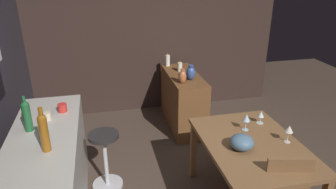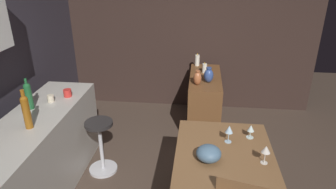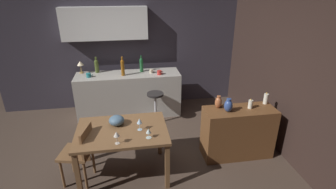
# 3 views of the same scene
# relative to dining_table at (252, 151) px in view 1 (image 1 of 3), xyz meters

# --- Properties ---
(wall_side_right) EXTENTS (0.10, 4.40, 2.60)m
(wall_side_right) POSITION_rel_dining_table_xyz_m (2.59, 0.64, 0.65)
(wall_side_right) COLOR #33231E
(wall_side_right) RESTS_ON ground_plane
(dining_table) EXTENTS (1.25, 0.88, 0.74)m
(dining_table) POSITION_rel_dining_table_xyz_m (0.00, 0.00, 0.00)
(dining_table) COLOR brown
(dining_table) RESTS_ON ground_plane
(kitchen_counter) EXTENTS (2.10, 0.60, 0.90)m
(kitchen_counter) POSITION_rel_dining_table_xyz_m (0.13, 1.88, -0.20)
(kitchen_counter) COLOR #B2ADA3
(kitchen_counter) RESTS_ON ground_plane
(sideboard_cabinet) EXTENTS (1.10, 0.44, 0.82)m
(sideboard_cabinet) POSITION_rel_dining_table_xyz_m (1.80, 0.17, -0.24)
(sideboard_cabinet) COLOR brown
(sideboard_cabinet) RESTS_ON ground_plane
(bar_stool) EXTENTS (0.34, 0.34, 0.66)m
(bar_stool) POSITION_rel_dining_table_xyz_m (0.62, 1.36, -0.30)
(bar_stool) COLOR #262323
(bar_stool) RESTS_ON ground_plane
(wine_glass_left) EXTENTS (0.07, 0.07, 0.18)m
(wine_glass_left) POSITION_rel_dining_table_xyz_m (0.25, -0.04, 0.22)
(wine_glass_left) COLOR silver
(wine_glass_left) RESTS_ON dining_table
(wine_glass_right) EXTENTS (0.08, 0.08, 0.17)m
(wine_glass_right) POSITION_rel_dining_table_xyz_m (-0.05, -0.33, 0.22)
(wine_glass_right) COLOR silver
(wine_glass_right) RESTS_ON dining_table
(wine_glass_center) EXTENTS (0.07, 0.07, 0.14)m
(wine_glass_center) POSITION_rel_dining_table_xyz_m (0.35, -0.26, 0.19)
(wine_glass_center) COLOR silver
(wine_glass_center) RESTS_ON dining_table
(fruit_bowl) EXTENTS (0.22, 0.22, 0.14)m
(fruit_bowl) POSITION_rel_dining_table_xyz_m (-0.07, 0.15, 0.16)
(fruit_bowl) COLOR slate
(fruit_bowl) RESTS_ON dining_table
(wine_bottle_amber) EXTENTS (0.07, 0.07, 0.38)m
(wine_bottle_amber) POSITION_rel_dining_table_xyz_m (0.04, 1.81, 0.43)
(wine_bottle_amber) COLOR #8C5114
(wine_bottle_amber) RESTS_ON kitchen_counter
(wine_bottle_green) EXTENTS (0.07, 0.07, 0.34)m
(wine_bottle_green) POSITION_rel_dining_table_xyz_m (0.42, 2.01, 0.41)
(wine_bottle_green) COLOR #1E592D
(wine_bottle_green) RESTS_ON kitchen_counter
(cup_cream) EXTENTS (0.11, 0.07, 0.08)m
(cup_cream) POSITION_rel_dining_table_xyz_m (0.61, 1.87, 0.29)
(cup_cream) COLOR beige
(cup_cream) RESTS_ON kitchen_counter
(cup_red) EXTENTS (0.13, 0.09, 0.08)m
(cup_red) POSITION_rel_dining_table_xyz_m (0.76, 1.75, 0.29)
(cup_red) COLOR red
(cup_red) RESTS_ON kitchen_counter
(pillar_candle_tall) EXTENTS (0.07, 0.07, 0.16)m
(pillar_candle_tall) POSITION_rel_dining_table_xyz_m (1.96, 0.19, 0.24)
(pillar_candle_tall) COLOR white
(pillar_candle_tall) RESTS_ON sideboard_cabinet
(pillar_candle_short) EXTENTS (0.07, 0.07, 0.20)m
(pillar_candle_short) POSITION_rel_dining_table_xyz_m (2.27, 0.30, 0.25)
(pillar_candle_short) COLOR white
(pillar_candle_short) RESTS_ON sideboard_cabinet
(vase_copper) EXTENTS (0.11, 0.11, 0.20)m
(vase_copper) POSITION_rel_dining_table_xyz_m (1.48, 0.28, 0.26)
(vase_copper) COLOR #B26038
(vase_copper) RESTS_ON sideboard_cabinet
(vase_ceramic_blue) EXTENTS (0.13, 0.13, 0.21)m
(vase_ceramic_blue) POSITION_rel_dining_table_xyz_m (1.58, 0.13, 0.27)
(vase_ceramic_blue) COLOR #334C8C
(vase_ceramic_blue) RESTS_ON sideboard_cabinet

